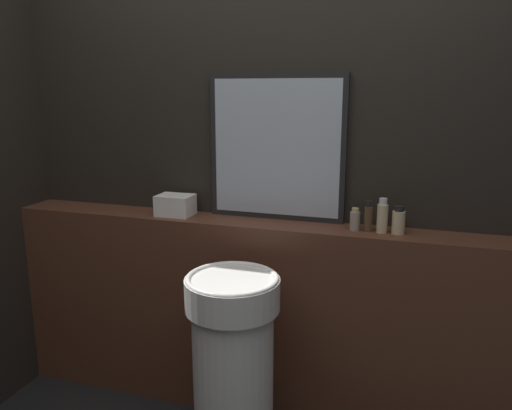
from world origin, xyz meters
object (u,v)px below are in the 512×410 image
Objects in this scene: towel_stack at (175,205)px; lotion_bottle at (382,217)px; conditioner_bottle at (368,217)px; body_wash_bottle at (399,221)px; pedestal_sink at (233,369)px; shampoo_bottle at (355,220)px; mirror at (277,148)px.

lotion_bottle reaches higher than towel_stack.
lotion_bottle is at bearing 0.00° from conditioner_bottle.
towel_stack is at bearing 180.00° from body_wash_bottle.
body_wash_bottle reaches higher than towel_stack.
body_wash_bottle is (1.07, -0.00, 0.01)m from towel_stack.
conditioner_bottle is at bearing 0.00° from towel_stack.
shampoo_bottle is at bearing 44.62° from pedestal_sink.
lotion_bottle is at bearing 180.00° from body_wash_bottle.
pedestal_sink is 0.95m from body_wash_bottle.
body_wash_bottle is (0.13, -0.00, -0.01)m from conditioner_bottle.
towel_stack is (-0.50, -0.09, -0.29)m from mirror.
pedestal_sink is 5.72× the size of lotion_bottle.
lotion_bottle is at bearing 0.00° from towel_stack.
mirror is 5.59× the size of body_wash_bottle.
pedestal_sink is 0.91m from lotion_bottle.
pedestal_sink is 1.28× the size of mirror.
shampoo_bottle is (0.39, -0.09, -0.30)m from mirror.
body_wash_bottle reaches higher than shampoo_bottle.
towel_stack is 1.00m from lotion_bottle.
mirror reaches higher than conditioner_bottle.
towel_stack is 0.89m from shampoo_bottle.
mirror is at bearing 169.82° from lotion_bottle.
conditioner_bottle is (0.94, 0.00, 0.01)m from towel_stack.
lotion_bottle reaches higher than body_wash_bottle.
towel_stack is 1.14× the size of lotion_bottle.
conditioner_bottle is at bearing 0.00° from shampoo_bottle.
conditioner_bottle reaches higher than body_wash_bottle.
shampoo_bottle reaches higher than pedestal_sink.
pedestal_sink is 0.85m from towel_stack.
conditioner_bottle is at bearing 40.99° from pedestal_sink.
mirror is 4.48× the size of lotion_bottle.
pedestal_sink is at bearing -145.51° from body_wash_bottle.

